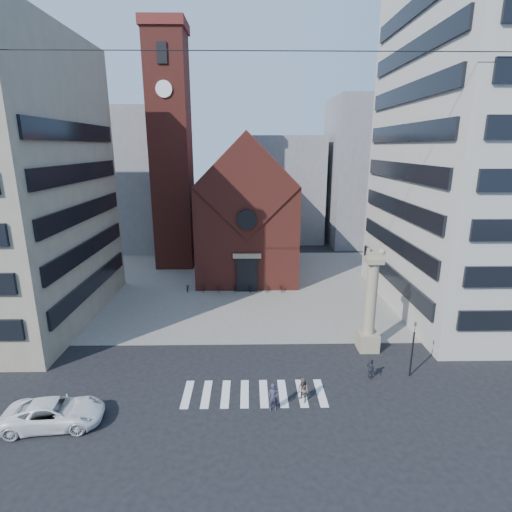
% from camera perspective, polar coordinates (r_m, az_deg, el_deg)
% --- Properties ---
extents(ground, '(120.00, 120.00, 0.00)m').
position_cam_1_polar(ground, '(31.28, -1.38, -15.95)').
color(ground, black).
rests_on(ground, ground).
extents(piazza, '(46.00, 30.00, 0.05)m').
position_cam_1_polar(piazza, '(48.52, -1.26, -4.18)').
color(piazza, gray).
rests_on(piazza, ground).
extents(zebra_crossing, '(10.20, 3.20, 0.01)m').
position_cam_1_polar(zebra_crossing, '(28.76, -0.26, -19.04)').
color(zebra_crossing, white).
rests_on(zebra_crossing, ground).
extents(church, '(12.00, 16.65, 18.00)m').
position_cam_1_polar(church, '(52.42, -1.29, 6.28)').
color(church, maroon).
rests_on(church, ground).
extents(campanile, '(5.50, 5.50, 31.20)m').
position_cam_1_polar(campanile, '(55.68, -12.02, 14.51)').
color(campanile, maroon).
rests_on(campanile, ground).
extents(building_right, '(18.00, 22.00, 32.00)m').
position_cam_1_polar(building_right, '(45.43, 31.38, 12.88)').
color(building_right, '#B2ADA1').
rests_on(building_right, ground).
extents(bg_block_left, '(16.00, 14.00, 22.00)m').
position_cam_1_polar(bg_block_left, '(69.93, -18.15, 10.31)').
color(bg_block_left, gray).
rests_on(bg_block_left, ground).
extents(bg_block_mid, '(14.00, 12.00, 18.00)m').
position_cam_1_polar(bg_block_mid, '(72.32, 3.60, 9.58)').
color(bg_block_mid, gray).
rests_on(bg_block_mid, ground).
extents(bg_block_right, '(16.00, 14.00, 24.00)m').
position_cam_1_polar(bg_block_right, '(72.21, 16.85, 11.35)').
color(bg_block_right, gray).
rests_on(bg_block_right, ground).
extents(lion_column, '(1.63, 1.60, 8.68)m').
position_cam_1_polar(lion_column, '(33.80, 15.98, -7.51)').
color(lion_column, gray).
rests_on(lion_column, ground).
extents(traffic_light, '(0.13, 0.16, 4.30)m').
position_cam_1_polar(traffic_light, '(31.54, 21.47, -12.07)').
color(traffic_light, black).
rests_on(traffic_light, ground).
extents(white_car, '(5.96, 3.20, 1.59)m').
position_cam_1_polar(white_car, '(28.47, -26.86, -19.39)').
color(white_car, white).
rests_on(white_car, ground).
extents(pedestrian_0, '(0.71, 0.50, 1.86)m').
position_cam_1_polar(pedestrian_0, '(26.82, 2.51, -19.51)').
color(pedestrian_0, '#312F41').
rests_on(pedestrian_0, ground).
extents(pedestrian_1, '(1.01, 1.04, 1.68)m').
position_cam_1_polar(pedestrian_1, '(27.75, 6.73, -18.51)').
color(pedestrian_1, '#60504D').
rests_on(pedestrian_1, ground).
extents(pedestrian_2, '(0.60, 0.96, 1.52)m').
position_cam_1_polar(pedestrian_2, '(31.05, 16.08, -15.24)').
color(pedestrian_2, '#2A2B32').
rests_on(pedestrian_2, ground).
extents(scooter_0, '(0.75, 1.71, 0.87)m').
position_cam_1_polar(scooter_0, '(46.97, -9.74, -4.48)').
color(scooter_0, black).
rests_on(scooter_0, piazza).
extents(scooter_1, '(0.62, 1.65, 0.97)m').
position_cam_1_polar(scooter_1, '(46.72, -7.55, -4.44)').
color(scooter_1, black).
rests_on(scooter_1, piazza).
extents(scooter_2, '(0.75, 1.71, 0.87)m').
position_cam_1_polar(scooter_2, '(46.56, -5.33, -4.50)').
color(scooter_2, black).
rests_on(scooter_2, piazza).
extents(scooter_3, '(0.62, 1.65, 0.97)m').
position_cam_1_polar(scooter_3, '(46.44, -3.11, -4.44)').
color(scooter_3, black).
rests_on(scooter_3, piazza).
extents(scooter_4, '(0.75, 1.71, 0.87)m').
position_cam_1_polar(scooter_4, '(46.42, -0.87, -4.49)').
color(scooter_4, black).
rests_on(scooter_4, piazza).
extents(scooter_5, '(0.62, 1.65, 0.97)m').
position_cam_1_polar(scooter_5, '(46.45, 1.36, -4.42)').
color(scooter_5, black).
rests_on(scooter_5, piazza).
extents(scooter_6, '(0.75, 1.71, 0.87)m').
position_cam_1_polar(scooter_6, '(46.57, 3.59, -4.46)').
color(scooter_6, black).
rests_on(scooter_6, piazza).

